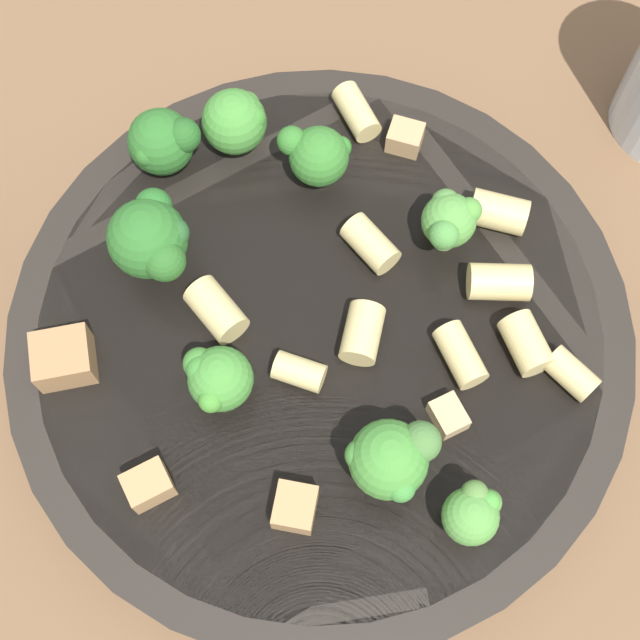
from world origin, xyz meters
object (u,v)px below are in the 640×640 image
broccoli_floret_4 (163,142)px  rigatoni_2 (216,310)px  rigatoni_8 (571,374)px  chicken_chunk_2 (405,138)px  chicken_chunk_0 (448,416)px  broccoli_floret_1 (449,220)px  rigatoni_6 (498,212)px  rigatoni_5 (460,355)px  rigatoni_0 (356,112)px  pasta_bowl (320,340)px  rigatoni_4 (526,343)px  broccoli_floret_3 (473,513)px  chicken_chunk_3 (295,507)px  broccoli_floret_2 (391,459)px  broccoli_floret_7 (236,121)px  broccoli_floret_6 (151,238)px  rigatoni_7 (370,244)px  chicken_chunk_4 (64,361)px  broccoli_floret_0 (318,155)px  rigatoni_9 (499,282)px  broccoli_floret_5 (217,378)px  rigatoni_1 (362,333)px  rigatoni_3 (299,372)px

broccoli_floret_4 → rigatoni_2: bearing=99.7°
rigatoni_8 → chicken_chunk_2: bearing=-69.7°
broccoli_floret_4 → chicken_chunk_0: broccoli_floret_4 is taller
broccoli_floret_1 → chicken_chunk_0: broccoli_floret_1 is taller
rigatoni_6 → chicken_chunk_2: rigatoni_6 is taller
chicken_chunk_2 → rigatoni_5: bearing=91.2°
rigatoni_0 → chicken_chunk_2: (-0.02, 0.02, -0.00)m
pasta_bowl → rigatoni_4: 0.10m
broccoli_floret_3 → chicken_chunk_3: broccoli_floret_3 is taller
rigatoni_8 → broccoli_floret_2: bearing=18.3°
broccoli_floret_7 → rigatoni_4: broccoli_floret_7 is taller
rigatoni_2 → chicken_chunk_3: 0.10m
broccoli_floret_6 → chicken_chunk_2: (-0.13, -0.05, -0.02)m
rigatoni_7 → broccoli_floret_2: bearing=83.8°
broccoli_floret_2 → chicken_chunk_4: broccoli_floret_2 is taller
broccoli_floret_4 → chicken_chunk_3: (-0.04, 0.18, -0.01)m
rigatoni_2 → broccoli_floret_2: bearing=127.4°
rigatoni_7 → broccoli_floret_0: bearing=-67.8°
broccoli_floret_7 → rigatoni_7: 0.09m
broccoli_floret_1 → broccoli_floret_2: broccoli_floret_2 is taller
rigatoni_6 → broccoli_floret_0: bearing=-24.9°
chicken_chunk_0 → chicken_chunk_4: chicken_chunk_4 is taller
rigatoni_9 → chicken_chunk_0: bearing=58.3°
rigatoni_2 → chicken_chunk_3: (-0.02, 0.10, -0.00)m
broccoli_floret_5 → rigatoni_9: (-0.14, -0.03, -0.01)m
rigatoni_7 → rigatoni_1: bearing=75.2°
rigatoni_1 → rigatoni_6: same height
chicken_chunk_4 → broccoli_floret_2: bearing=152.5°
broccoli_floret_6 → chicken_chunk_0: broccoli_floret_6 is taller
broccoli_floret_0 → rigatoni_3: 0.11m
pasta_bowl → broccoli_floret_3: 0.12m
rigatoni_4 → chicken_chunk_2: bearing=-74.4°
broccoli_floret_0 → broccoli_floret_2: bearing=92.5°
rigatoni_9 → chicken_chunk_4: same height
pasta_bowl → chicken_chunk_0: 0.08m
rigatoni_1 → rigatoni_4: 0.08m
rigatoni_1 → chicken_chunk_3: rigatoni_1 is taller
rigatoni_1 → broccoli_floret_7: bearing=-69.3°
pasta_bowl → rigatoni_9: size_ratio=10.38×
rigatoni_1 → rigatoni_5: size_ratio=0.91×
chicken_chunk_3 → chicken_chunk_2: bearing=-115.1°
rigatoni_0 → rigatoni_4: (-0.06, 0.14, 0.00)m
rigatoni_8 → chicken_chunk_2: size_ratio=1.43×
rigatoni_7 → rigatoni_2: bearing=16.7°
chicken_chunk_4 → broccoli_floret_4: bearing=-119.2°
chicken_chunk_2 → rigatoni_6: bearing=125.7°
broccoli_floret_1 → rigatoni_8: broccoli_floret_1 is taller
rigatoni_9 → chicken_chunk_3: rigatoni_9 is taller
pasta_bowl → rigatoni_2: bearing=-15.5°
broccoli_floret_7 → chicken_chunk_2: broccoli_floret_7 is taller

